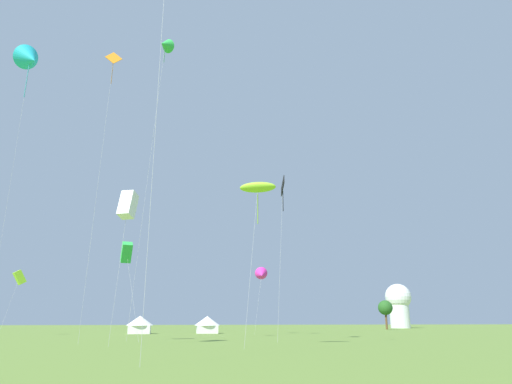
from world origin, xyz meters
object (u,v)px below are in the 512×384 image
object	(u,v)px
kite_green_delta	(165,45)
festival_tent_right	(207,324)
kite_lime_parafoil	(258,188)
kite_magenta_delta	(262,274)
kite_cyan_delta	(30,59)
kite_lime_box	(20,277)
kite_black_diamond	(283,188)
festival_tent_left	(140,324)
kite_orange_diamond	(112,69)
kite_green_box	(127,252)
observatory_dome	(399,303)
tree_distant_right	(385,308)
kite_white_box	(128,205)

from	to	relation	value
kite_green_delta	festival_tent_right	distance (m)	39.52
kite_lime_parafoil	kite_magenta_delta	xyz separation A→B (m)	(6.42, 31.00, -3.61)
kite_cyan_delta	kite_lime_box	xyz separation A→B (m)	(-2.00, 14.00, -24.24)
kite_green_delta	kite_black_diamond	xyz separation A→B (m)	(12.70, -3.53, -17.40)
festival_tent_left	festival_tent_right	xyz separation A→B (m)	(9.72, 0.00, -0.02)
kite_green_delta	kite_orange_diamond	xyz separation A→B (m)	(-4.65, -4.94, -6.62)
kite_orange_diamond	kite_lime_parafoil	bearing A→B (deg)	-30.24
kite_black_diamond	festival_tent_right	distance (m)	30.66
kite_black_diamond	kite_lime_parafoil	world-z (taller)	kite_black_diamond
festival_tent_right	kite_green_box	bearing A→B (deg)	-111.83
observatory_dome	kite_lime_parafoil	bearing A→B (deg)	-124.14
festival_tent_right	observatory_dome	size ratio (longest dim) A/B	0.35
kite_lime_parafoil	tree_distant_right	xyz separation A→B (m)	(39.26, 59.42, -7.42)
kite_white_box	kite_orange_diamond	xyz separation A→B (m)	(-2.91, 3.45, 14.49)
kite_orange_diamond	kite_magenta_delta	distance (m)	35.00
kite_orange_diamond	kite_green_box	distance (m)	17.96
kite_magenta_delta	observatory_dome	bearing A→B (deg)	44.48
kite_black_diamond	festival_tent_right	xyz separation A→B (m)	(-5.09, 27.12, -13.38)
kite_green_box	festival_tent_left	world-z (taller)	kite_green_box
kite_white_box	kite_magenta_delta	distance (m)	31.67
kite_black_diamond	kite_lime_parafoil	size ratio (longest dim) A/B	1.30
kite_lime_box	observatory_dome	world-z (taller)	observatory_dome
festival_tent_right	kite_magenta_delta	bearing A→B (deg)	-35.43
kite_lime_parafoil	observatory_dome	distance (m)	89.48
kite_orange_diamond	kite_green_box	bearing A→B (deg)	58.43
kite_lime_box	festival_tent_left	size ratio (longest dim) A/B	2.15
kite_lime_parafoil	kite_black_diamond	bearing A→B (deg)	64.63
kite_green_delta	festival_tent_left	bearing A→B (deg)	95.13
kite_black_diamond	festival_tent_left	world-z (taller)	kite_black_diamond
kite_green_delta	festival_tent_left	world-z (taller)	kite_green_delta
kite_lime_box	kite_magenta_delta	size ratio (longest dim) A/B	0.89
kite_green_box	kite_black_diamond	bearing A→B (deg)	-9.24
kite_orange_diamond	festival_tent_right	bearing A→B (deg)	66.76
tree_distant_right	festival_tent_left	bearing A→B (deg)	-154.94
kite_black_diamond	festival_tent_left	distance (m)	33.66
kite_green_delta	kite_lime_box	size ratio (longest dim) A/B	3.99
festival_tent_left	tree_distant_right	world-z (taller)	tree_distant_right
kite_black_diamond	kite_orange_diamond	world-z (taller)	kite_orange_diamond
kite_lime_parafoil	kite_green_delta	bearing A→B (deg)	123.84
kite_white_box	kite_orange_diamond	distance (m)	15.18
kite_orange_diamond	kite_lime_box	world-z (taller)	kite_orange_diamond
kite_green_delta	observatory_dome	xyz separation A→B (m)	(58.52, 61.35, -26.14)
kite_white_box	kite_green_box	xyz separation A→B (m)	(-0.54, 7.30, -2.89)
kite_green_box	kite_magenta_delta	distance (m)	25.97
kite_black_diamond	festival_tent_right	bearing A→B (deg)	100.64
kite_white_box	kite_cyan_delta	xyz separation A→B (m)	(-13.92, 13.16, 20.51)
kite_magenta_delta	kite_green_delta	bearing A→B (deg)	-128.81
kite_orange_diamond	observatory_dome	size ratio (longest dim) A/B	2.55
kite_cyan_delta	observatory_dome	world-z (taller)	kite_cyan_delta
kite_white_box	kite_magenta_delta	world-z (taller)	kite_white_box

